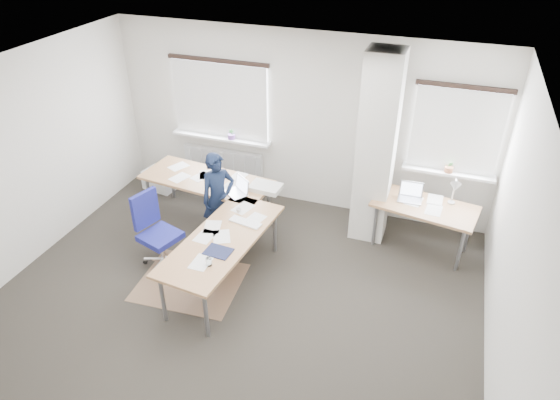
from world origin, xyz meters
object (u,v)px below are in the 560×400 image
(desk_main, at_px, (217,208))
(person, at_px, (219,198))
(task_chair, at_px, (160,246))
(desk_side, at_px, (425,208))

(desk_main, height_order, person, person)
(task_chair, height_order, person, person)
(desk_main, height_order, desk_side, desk_side)
(desk_side, xyz_separation_m, person, (-2.82, -0.72, 0.01))
(desk_main, distance_m, person, 0.27)
(task_chair, bearing_deg, desk_side, 42.28)
(desk_side, bearing_deg, task_chair, -145.09)
(desk_main, relative_size, desk_side, 1.89)
(desk_main, relative_size, task_chair, 2.63)
(person, bearing_deg, desk_side, -33.73)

